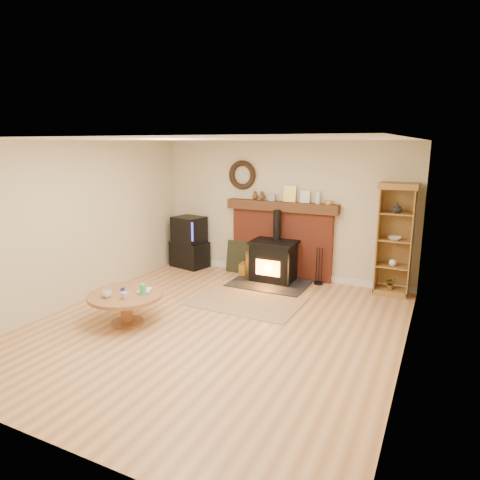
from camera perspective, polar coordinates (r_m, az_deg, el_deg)
The scene contains 11 objects.
ground at distance 6.23m, azimuth -3.41°, elevation -11.48°, with size 5.50×5.50×0.00m, color #B47C4B.
room_shell at distance 5.83m, azimuth -3.33°, elevation 4.48°, with size 5.02×5.52×2.61m.
chimney_breast at distance 8.30m, azimuth 5.52°, elevation 0.49°, with size 2.20×0.22×1.78m.
wood_stove at distance 8.05m, azimuth 4.42°, elevation -2.95°, with size 1.40×1.00×1.34m.
area_rug at distance 7.14m, azimuth 0.80°, elevation -8.14°, with size 1.80×1.24×0.01m, color brown.
tv_unit at distance 9.05m, azimuth -6.77°, elevation -0.39°, with size 0.82×0.64×1.07m.
curio_cabinet at distance 7.70m, azimuth 19.96°, elevation 0.05°, with size 0.62×0.45×1.92m.
firelog_box at distance 8.42m, azimuth 1.44°, elevation -4.01°, with size 0.41×0.26×0.26m, color yellow.
leaning_painting at distance 8.63m, azimuth -0.15°, elevation -2.26°, with size 0.53×0.03×0.64m, color black.
fire_tools at distance 8.08m, azimuth 10.44°, elevation -4.91°, with size 0.16×0.16×0.70m.
coffee_table at distance 6.41m, azimuth -14.98°, elevation -7.65°, with size 1.07×1.07×0.61m.
Camera 1 is at (2.79, -4.95, 2.55)m, focal length 32.00 mm.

